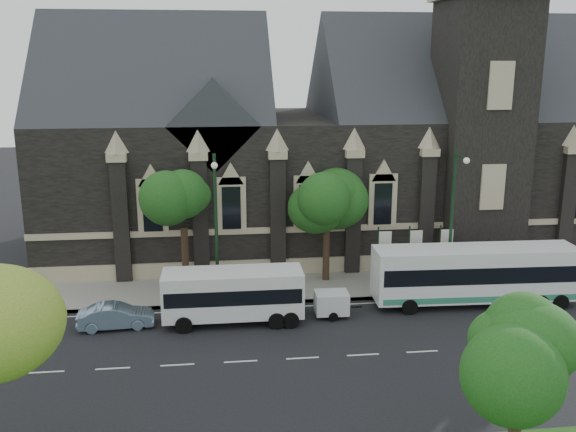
{
  "coord_description": "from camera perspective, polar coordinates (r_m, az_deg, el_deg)",
  "views": [
    {
      "loc": [
        -3.91,
        -27.37,
        14.08
      ],
      "look_at": [
        -0.01,
        6.0,
        5.63
      ],
      "focal_mm": 38.87,
      "sensor_mm": 36.0,
      "label": 1
    }
  ],
  "objects": [
    {
      "name": "box_trailer",
      "position": [
        35.4,
        4.01,
        -7.92
      ],
      "size": [
        2.7,
        1.58,
        1.43
      ],
      "rotation": [
        0.0,
        0.0,
        -0.02
      ],
      "color": "silver",
      "rests_on": "ground"
    },
    {
      "name": "banner_flag_center",
      "position": [
        40.1,
        11.37,
        -3.13
      ],
      "size": [
        0.9,
        0.1,
        4.0
      ],
      "color": "black",
      "rests_on": "ground"
    },
    {
      "name": "banner_flag_left",
      "position": [
        39.54,
        8.6,
        -3.25
      ],
      "size": [
        0.9,
        0.1,
        4.0
      ],
      "color": "black",
      "rests_on": "ground"
    },
    {
      "name": "street_lamp_near",
      "position": [
        38.23,
        14.88,
        0.07
      ],
      "size": [
        0.36,
        1.88,
        9.0
      ],
      "color": "black",
      "rests_on": "ground"
    },
    {
      "name": "tree_park_east",
      "position": [
        22.73,
        20.83,
        -11.46
      ],
      "size": [
        3.4,
        3.4,
        6.28
      ],
      "color": "black",
      "rests_on": "ground"
    },
    {
      "name": "museum",
      "position": [
        47.39,
        4.39,
        6.91
      ],
      "size": [
        40.0,
        17.7,
        29.9
      ],
      "color": "black",
      "rests_on": "ground"
    },
    {
      "name": "sedan",
      "position": [
        35.21,
        -15.47,
        -8.82
      ],
      "size": [
        4.12,
        1.7,
        1.33
      ],
      "primitive_type": "imported",
      "rotation": [
        0.0,
        0.0,
        1.65
      ],
      "color": "#6E899F",
      "rests_on": "ground"
    },
    {
      "name": "shuttle_bus",
      "position": [
        34.44,
        -5.02,
        -7.01
      ],
      "size": [
        7.62,
        2.71,
        2.94
      ],
      "rotation": [
        0.0,
        0.0,
        -0.01
      ],
      "color": "silver",
      "rests_on": "ground"
    },
    {
      "name": "ground",
      "position": [
        31.02,
        1.34,
        -12.87
      ],
      "size": [
        160.0,
        160.0,
        0.0
      ],
      "primitive_type": "plane",
      "color": "black",
      "rests_on": "ground"
    },
    {
      "name": "tree_walk_left",
      "position": [
        39.02,
        -9.29,
        1.58
      ],
      "size": [
        3.91,
        3.91,
        7.64
      ],
      "color": "black",
      "rests_on": "ground"
    },
    {
      "name": "car_far_red",
      "position": [
        37.86,
        -24.7,
        -7.84
      ],
      "size": [
        4.63,
        2.28,
        1.52
      ],
      "primitive_type": "imported",
      "rotation": [
        0.0,
        0.0,
        1.46
      ],
      "color": "maroon",
      "rests_on": "ground"
    },
    {
      "name": "banner_flag_right",
      "position": [
        40.75,
        14.05,
        -3.0
      ],
      "size": [
        0.9,
        0.1,
        4.0
      ],
      "color": "black",
      "rests_on": "ground"
    },
    {
      "name": "tour_coach",
      "position": [
        38.28,
        16.72,
        -5.07
      ],
      "size": [
        11.97,
        3.09,
        3.47
      ],
      "rotation": [
        0.0,
        0.0,
        -0.03
      ],
      "color": "white",
      "rests_on": "ground"
    },
    {
      "name": "sidewalk",
      "position": [
        39.63,
        -0.58,
        -6.58
      ],
      "size": [
        80.0,
        5.0,
        0.15
      ],
      "primitive_type": "cube",
      "color": "gray",
      "rests_on": "ground"
    },
    {
      "name": "street_lamp_mid",
      "position": [
        35.61,
        -6.6,
        -0.56
      ],
      "size": [
        0.36,
        1.88,
        9.0
      ],
      "color": "black",
      "rests_on": "ground"
    },
    {
      "name": "tree_walk_right",
      "position": [
        39.61,
        3.84,
        2.05
      ],
      "size": [
        4.08,
        4.08,
        7.8
      ],
      "color": "black",
      "rests_on": "ground"
    }
  ]
}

